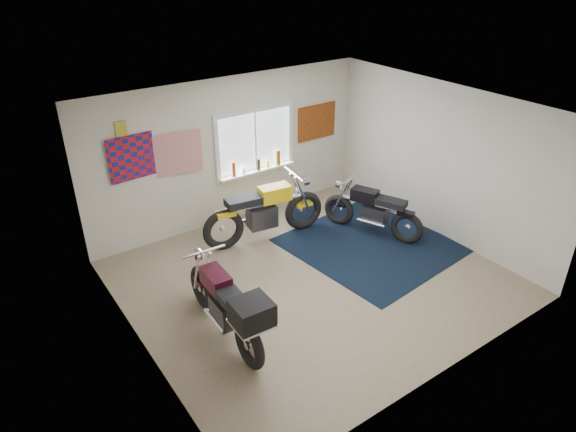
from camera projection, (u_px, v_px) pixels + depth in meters
ground at (313, 278)px, 8.10m from camera, size 5.50×5.50×0.00m
room_shell at (316, 184)px, 7.33m from camera, size 5.50×5.50×5.50m
navy_rug at (371, 245)px, 8.99m from camera, size 2.75×2.84×0.01m
window_assembly at (255, 145)px, 9.49m from camera, size 1.66×0.17×1.26m
oil_bottles at (261, 163)px, 9.64m from camera, size 1.06×0.09×0.30m
flag_display at (121, 129)px, 7.91m from camera, size 1.60×0.10×1.17m
triumph_poster at (317, 122)px, 10.15m from camera, size 0.90×0.03×0.70m
yellow_triumph at (264, 213)px, 8.98m from camera, size 2.30×0.69×1.16m
black_chrome_bike at (373, 212)px, 9.17m from camera, size 0.90×1.81×0.98m
maroon_tourer at (229, 307)px, 6.60m from camera, size 0.62×2.06×1.04m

